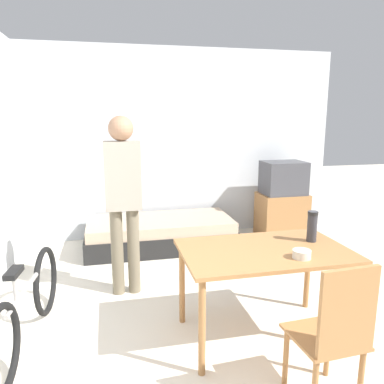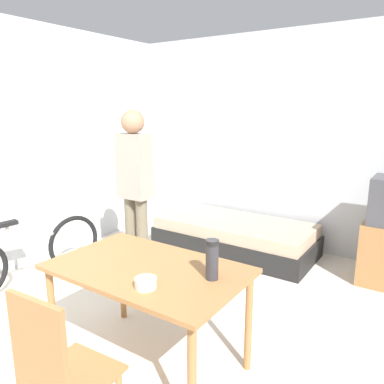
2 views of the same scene
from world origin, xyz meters
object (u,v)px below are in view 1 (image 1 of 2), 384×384
(bicycle, at_px, (27,309))
(dining_table, at_px, (264,259))
(wooden_chair, at_px, (335,331))
(thermos_flask, at_px, (312,225))
(person_standing, at_px, (123,192))
(tv, at_px, (282,201))
(daybed, at_px, (160,233))
(mate_bowl, at_px, (302,254))

(bicycle, bearing_deg, dining_table, -8.15)
(wooden_chair, height_order, thermos_flask, thermos_flask)
(bicycle, distance_m, person_standing, 1.31)
(dining_table, height_order, wooden_chair, wooden_chair)
(tv, height_order, bicycle, tv)
(tv, distance_m, person_standing, 2.71)
(daybed, xyz_separation_m, dining_table, (0.51, -2.26, 0.47))
(tv, distance_m, mate_bowl, 2.79)
(dining_table, bearing_deg, mate_bowl, -51.32)
(tv, height_order, dining_table, tv)
(tv, bearing_deg, daybed, -178.15)
(dining_table, bearing_deg, person_standing, 135.36)
(dining_table, distance_m, wooden_chair, 0.83)
(tv, bearing_deg, wooden_chair, -110.89)
(tv, distance_m, bicycle, 3.73)
(wooden_chair, bearing_deg, thermos_flask, 68.82)
(wooden_chair, bearing_deg, mate_bowl, 81.72)
(tv, relative_size, wooden_chair, 1.17)
(wooden_chair, bearing_deg, bicycle, 150.86)
(dining_table, bearing_deg, thermos_flask, 10.96)
(bicycle, bearing_deg, tv, 33.46)
(wooden_chair, bearing_deg, dining_table, 97.20)
(person_standing, bearing_deg, dining_table, -44.64)
(daybed, height_order, thermos_flask, thermos_flask)
(daybed, relative_size, person_standing, 1.12)
(person_standing, xyz_separation_m, mate_bowl, (1.22, -1.25, -0.26))
(dining_table, distance_m, mate_bowl, 0.32)
(tv, relative_size, bicycle, 0.68)
(bicycle, height_order, thermos_flask, thermos_flask)
(mate_bowl, bearing_deg, tv, 66.48)
(daybed, distance_m, mate_bowl, 2.65)
(bicycle, bearing_deg, daybed, 56.86)
(dining_table, relative_size, mate_bowl, 9.79)
(tv, bearing_deg, mate_bowl, -113.52)
(bicycle, relative_size, thermos_flask, 6.42)
(daybed, xyz_separation_m, tv, (1.80, 0.06, 0.34))
(daybed, xyz_separation_m, mate_bowl, (0.70, -2.49, 0.58))
(tv, relative_size, mate_bowl, 8.36)
(tv, distance_m, wooden_chair, 3.34)
(daybed, bearing_deg, wooden_chair, -78.69)
(wooden_chair, xyz_separation_m, bicycle, (-1.92, 1.07, -0.20))
(tv, bearing_deg, person_standing, -150.83)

